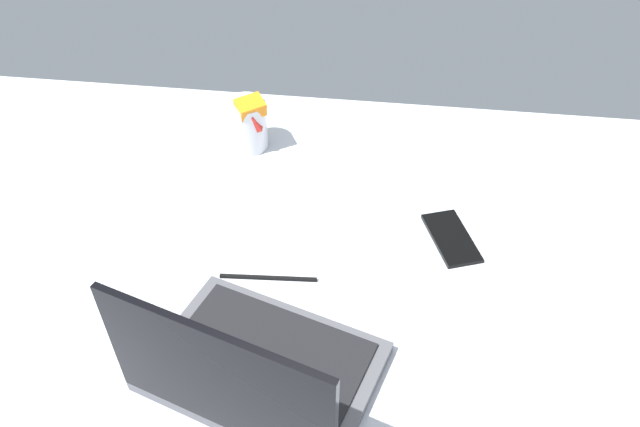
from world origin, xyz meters
The scene contains 5 objects.
bed_mattress centered at (0.00, 0.00, 9.00)cm, with size 180.00×140.00×18.00cm, color #B7BCC6.
laptop centered at (-1.19, 11.50, 22.41)cm, with size 38.38×31.85×23.00cm.
snack_cup centered at (12.71, -48.03, 23.87)cm, with size 9.81×10.27×13.08cm.
cell_phone centered at (-31.01, -23.64, 18.40)cm, with size 6.80×14.00×0.80cm, color black.
charger_cable centered at (0.85, -9.56, 18.30)cm, with size 17.00×0.60×0.60cm, color black.
Camera 1 is at (-17.28, 60.01, 97.58)cm, focal length 34.26 mm.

